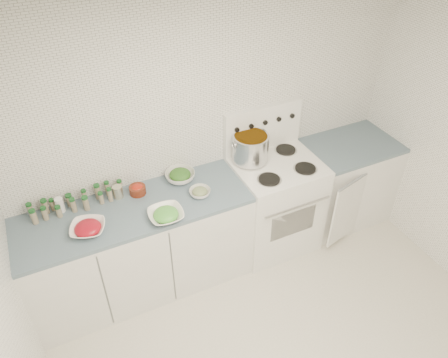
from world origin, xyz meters
TOP-DOWN VIEW (x-y plane):
  - floor at (0.00, 0.00)m, footprint 3.50×3.50m
  - room_walls at (0.00, 0.00)m, footprint 3.54×3.04m
  - counter_left at (-0.82, 1.19)m, footprint 1.85×0.62m
  - stove at (0.48, 1.19)m, footprint 0.76×0.70m
  - counter_right at (1.30, 1.19)m, footprint 0.89×0.73m
  - stock_pot at (0.29, 1.34)m, footprint 0.34×0.32m
  - bowl_tomato at (-1.20, 1.09)m, footprint 0.33×0.33m
  - bowl_snowpea at (-0.63, 0.97)m, footprint 0.27×0.27m
  - bowl_broccoli at (-0.36, 1.38)m, footprint 0.31×0.31m
  - bowl_zucchini at (-0.29, 1.12)m, footprint 0.19×0.19m
  - bowl_pepper at (-0.74, 1.36)m, footprint 0.14×0.14m
  - salt_canister at (-1.34, 1.40)m, footprint 0.08×0.08m
  - tin_can at (-0.89, 1.38)m, footprint 0.11×0.11m
  - spice_cluster at (-1.24, 1.40)m, footprint 0.74×0.15m

SIDE VIEW (x-z plane):
  - floor at x=0.00m, z-range 0.00..0.00m
  - counter_right at x=1.30m, z-range 0.00..0.90m
  - counter_left at x=-0.82m, z-range 0.00..0.90m
  - stove at x=0.48m, z-range -0.18..1.18m
  - bowl_zucchini at x=-0.29m, z-range 0.90..0.97m
  - bowl_tomato at x=-1.20m, z-range 0.89..0.98m
  - bowl_snowpea at x=-0.63m, z-range 0.89..0.98m
  - bowl_pepper at x=-0.74m, z-range 0.90..0.98m
  - bowl_broccoli at x=-0.36m, z-range 0.90..1.00m
  - tin_can at x=-0.89m, z-range 0.90..1.01m
  - spice_cluster at x=-1.24m, z-range 0.89..1.03m
  - salt_canister at x=-1.34m, z-range 0.90..1.03m
  - stock_pot at x=0.29m, z-range 0.96..1.20m
  - room_walls at x=0.00m, z-range 0.30..2.82m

